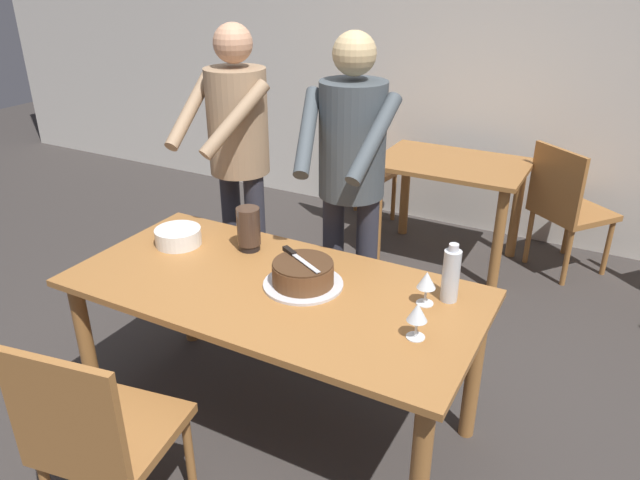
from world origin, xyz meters
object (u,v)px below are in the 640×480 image
Objects in this scene: cake_knife at (294,255)px; background_chair_0 at (566,205)px; person_cutting_cake at (351,171)px; background_chair_1 at (360,168)px; wine_glass_near at (417,313)px; background_table at (450,184)px; wine_glass_far at (427,281)px; cake_on_platter at (303,275)px; plate_stack at (178,236)px; water_bottle at (451,275)px; hurricane_lamp at (249,229)px; person_standing_beside at (238,150)px; chair_near_side at (99,434)px; main_dining_table at (274,306)px.

cake_knife is 0.28× the size of background_chair_0.
person_cutting_cake reaches higher than background_chair_1.
wine_glass_near reaches higher than background_table.
background_table is at bearing 103.76° from wine_glass_far.
background_table is at bearing 88.78° from cake_on_platter.
plate_stack is 1.31m from water_bottle.
wine_glass_near is at bearing -18.48° from hurricane_lamp.
water_bottle is 0.28× the size of background_chair_0.
wine_glass_near is 0.16× the size of background_chair_1.
chair_near_side is at bearing -74.50° from person_standing_beside.
person_cutting_cake reaches higher than water_bottle.
cake_on_platter is at bearing -24.42° from hurricane_lamp.
wine_glass_near is (0.55, -0.14, 0.05)m from cake_on_platter.
chair_near_side is (-0.84, -0.97, -0.36)m from wine_glass_far.
person_standing_beside is 1.66m from background_table.
person_cutting_cake is 1.00× the size of person_standing_beside.
hurricane_lamp reaches higher than chair_near_side.
chair_near_side is 2.87m from background_table.
background_chair_1 is (-0.81, 0.25, -0.09)m from background_table.
water_bottle is 0.28× the size of background_chair_1.
chair_near_side is at bearing -86.86° from hurricane_lamp.
plate_stack is at bearing -178.16° from wine_glass_far.
background_table is at bearing 106.50° from water_bottle.
wine_glass_far is 0.77m from person_cutting_cake.
chair_near_side is (-0.28, -1.44, -0.58)m from person_cutting_cake.
person_standing_beside is (-0.68, 0.58, 0.21)m from cake_knife.
wine_glass_near is 0.32m from water_bottle.
main_dining_table is 0.85m from chair_near_side.
background_chair_1 reaches higher than wine_glass_near.
person_cutting_cake is at bearing 37.70° from plate_stack.
background_chair_1 is at bearing 105.85° from main_dining_table.
wine_glass_far is at bearing 1.84° from plate_stack.
hurricane_lamp is 0.57m from person_cutting_cake.
background_table is at bearing -165.78° from background_chair_0.
background_chair_1 is at bearing 97.82° from chair_near_side.
water_bottle reaches higher than wine_glass_near.
wine_glass_near is at bearing -13.94° from cake_on_platter.
plate_stack is at bearing 168.69° from main_dining_table.
wine_glass_far is 0.90m from hurricane_lamp.
hurricane_lamp reaches higher than wine_glass_near.
hurricane_lamp is (-0.90, 0.08, 0.00)m from wine_glass_far.
water_bottle reaches higher than wine_glass_far.
background_table is (0.79, 1.37, -0.50)m from person_standing_beside.
cake_knife is at bearing -2.58° from plate_stack.
person_standing_beside is (-1.30, 0.75, 0.22)m from wine_glass_near.
wine_glass_far is (0.50, 0.10, 0.05)m from cake_on_platter.
water_bottle is 1.41m from person_standing_beside.
wine_glass_near reaches higher than cake_knife.
chair_near_side and background_chair_1 have the same top height.
background_chair_0 is (1.54, 1.56, -0.58)m from person_standing_beside.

